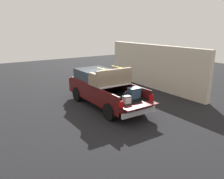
{
  "coord_description": "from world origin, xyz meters",
  "views": [
    {
      "loc": [
        -10.22,
        6.42,
        4.27
      ],
      "look_at": [
        -0.6,
        0.0,
        1.1
      ],
      "focal_mm": 36.8,
      "sensor_mm": 36.0,
      "label": 1
    }
  ],
  "objects": [
    {
      "name": "ground_plane",
      "position": [
        0.0,
        0.0,
        0.0
      ],
      "size": [
        40.0,
        40.0,
        0.0
      ],
      "primitive_type": "plane",
      "color": "black"
    },
    {
      "name": "building_facade",
      "position": [
        1.61,
        -4.99,
        1.54
      ],
      "size": [
        9.14,
        0.36,
        3.07
      ],
      "primitive_type": "cube",
      "color": "beige",
      "rests_on": "ground_plane"
    },
    {
      "name": "pickup_truck",
      "position": [
        0.36,
        -0.0,
        0.98
      ],
      "size": [
        6.05,
        2.1,
        2.23
      ],
      "color": "#470F0F",
      "rests_on": "ground_plane"
    }
  ]
}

